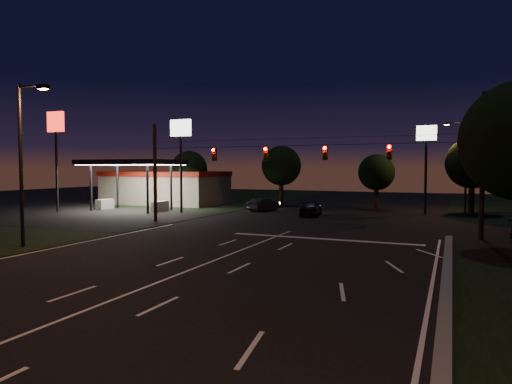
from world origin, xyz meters
The scene contains 20 objects.
ground centered at (0.00, 0.00, 0.00)m, with size 140.00×140.00×0.00m, color black.
cross_street_left centered at (-20.00, 16.00, 0.00)m, with size 20.00×16.00×0.02m, color black.
edge_line_right centered at (9.70, -6.00, 0.01)m, with size 0.14×40.00×0.01m, color silver.
center_line centered at (0.00, -6.00, 0.01)m, with size 0.14×40.00×0.01m, color silver.
stop_bar centered at (3.00, 11.50, 0.01)m, with size 12.00×0.50×0.01m, color silver.
utility_pole_right centered at (12.00, 15.00, 0.00)m, with size 0.30×0.30×9.00m, color black.
utility_pole_left centered at (-12.00, 15.00, 0.00)m, with size 0.28×0.28×8.00m, color black.
signal_span centered at (0.00, 14.96, 5.50)m, with size 24.00×0.40×1.56m.
gas_station centered at (-21.86, 30.39, 2.38)m, with size 14.20×16.10×5.25m.
pole_sign_left_near centered at (-14.00, 22.00, 6.98)m, with size 2.20×0.30×9.10m.
pole_sign_left_far centered at (-26.00, 18.00, 7.61)m, with size 2.00×0.30×10.00m.
pole_sign_right centered at (8.00, 30.00, 6.24)m, with size 1.80×0.30×8.40m.
street_light_left centered at (-11.24, 2.00, 5.24)m, with size 2.20×0.35×9.00m.
street_light_right_far centered at (11.24, 32.00, 5.24)m, with size 2.20×0.35×9.00m.
tree_far_a centered at (-17.98, 30.12, 4.26)m, with size 4.20×4.20×6.42m.
tree_far_b centered at (-7.98, 34.13, 4.61)m, with size 4.60×4.60×6.98m.
tree_far_c centered at (3.02, 33.10, 3.90)m, with size 3.80×3.80×5.86m.
tree_far_d centered at (12.02, 31.13, 4.83)m, with size 4.80×4.80×7.30m.
car_oncoming_a centered at (-1.59, 24.50, 0.74)m, with size 1.76×4.37×1.49m, color black.
car_oncoming_b centered at (-7.44, 27.24, 0.66)m, with size 1.40×4.01×1.32m, color black.
Camera 1 is at (10.32, -15.92, 4.39)m, focal length 32.00 mm.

